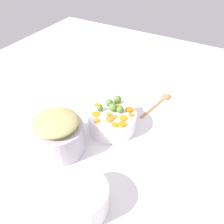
{
  "coord_description": "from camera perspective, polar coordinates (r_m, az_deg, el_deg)",
  "views": [
    {
      "loc": [
        0.48,
        -0.87,
        0.89
      ],
      "look_at": [
        0.01,
        -0.04,
        0.12
      ],
      "focal_mm": 40.97,
      "sensor_mm": 36.0,
      "label": 1
    }
  ],
  "objects": [
    {
      "name": "tabletop",
      "position": [
        1.32,
        0.55,
        -2.8
      ],
      "size": [
        2.4,
        2.4,
        0.02
      ],
      "primitive_type": "cube",
      "color": "silver",
      "rests_on": "ground"
    },
    {
      "name": "serving_bowl_carrots",
      "position": [
        1.26,
        -0.0,
        -1.98
      ],
      "size": [
        0.24,
        0.24,
        0.09
      ],
      "primitive_type": "cylinder",
      "color": "white",
      "rests_on": "tabletop"
    },
    {
      "name": "metal_pot",
      "position": [
        1.17,
        -11.87,
        -5.65
      ],
      "size": [
        0.23,
        0.23,
        0.13
      ],
      "primitive_type": "cylinder",
      "color": "#BBB3BF",
      "rests_on": "tabletop"
    },
    {
      "name": "stuffing_mound",
      "position": [
        1.11,
        -12.48,
        -2.24
      ],
      "size": [
        0.2,
        0.2,
        0.05
      ],
      "primitive_type": "ellipsoid",
      "color": "tan",
      "rests_on": "metal_pot"
    },
    {
      "name": "carrot_slice_0",
      "position": [
        1.25,
        3.89,
        0.54
      ],
      "size": [
        0.05,
        0.05,
        0.01
      ],
      "primitive_type": "cylinder",
      "rotation": [
        0.0,
        0.0,
        0.95
      ],
      "color": "orange",
      "rests_on": "serving_bowl_carrots"
    },
    {
      "name": "carrot_slice_1",
      "position": [
        1.19,
        -3.42,
        -1.91
      ],
      "size": [
        0.04,
        0.04,
        0.01
      ],
      "primitive_type": "cylinder",
      "rotation": [
        0.0,
        0.0,
        3.78
      ],
      "color": "orange",
      "rests_on": "serving_bowl_carrots"
    },
    {
      "name": "carrot_slice_2",
      "position": [
        1.19,
        -0.65,
        -1.7
      ],
      "size": [
        0.05,
        0.05,
        0.01
      ],
      "primitive_type": "cylinder",
      "rotation": [
        0.0,
        0.0,
        4.01
      ],
      "color": "orange",
      "rests_on": "serving_bowl_carrots"
    },
    {
      "name": "carrot_slice_3",
      "position": [
        1.22,
        4.29,
        -0.64
      ],
      "size": [
        0.03,
        0.03,
        0.01
      ],
      "primitive_type": "cylinder",
      "rotation": [
        0.0,
        0.0,
        4.24
      ],
      "color": "orange",
      "rests_on": "serving_bowl_carrots"
    },
    {
      "name": "carrot_slice_4",
      "position": [
        1.2,
        2.53,
        -1.34
      ],
      "size": [
        0.05,
        0.05,
        0.01
      ],
      "primitive_type": "cylinder",
      "rotation": [
        0.0,
        0.0,
        2.72
      ],
      "color": "orange",
      "rests_on": "serving_bowl_carrots"
    },
    {
      "name": "carrot_slice_5",
      "position": [
        1.21,
        0.55,
        -1.1
      ],
      "size": [
        0.03,
        0.03,
        0.01
      ],
      "primitive_type": "cylinder",
      "rotation": [
        0.0,
        0.0,
        5.09
      ],
      "color": "orange",
      "rests_on": "serving_bowl_carrots"
    },
    {
      "name": "carrot_slice_6",
      "position": [
        1.27,
        0.87,
        1.3
      ],
      "size": [
        0.05,
        0.05,
        0.01
      ],
      "primitive_type": "cylinder",
      "rotation": [
        0.0,
        0.0,
        3.58
      ],
      "color": "orange",
      "rests_on": "serving_bowl_carrots"
    },
    {
      "name": "carrot_slice_7",
      "position": [
        1.16,
        0.66,
        -2.86
      ],
      "size": [
        0.04,
        0.04,
        0.01
      ],
      "primitive_type": "cylinder",
      "rotation": [
        0.0,
        0.0,
        3.66
      ],
      "color": "orange",
      "rests_on": "serving_bowl_carrots"
    },
    {
      "name": "carrot_slice_8",
      "position": [
        1.22,
        -0.78,
        -0.57
      ],
      "size": [
        0.03,
        0.03,
        0.01
      ],
      "primitive_type": "cylinder",
      "rotation": [
        0.0,
        0.0,
        6.23
      ],
      "color": "orange",
      "rests_on": "serving_bowl_carrots"
    },
    {
      "name": "carrot_slice_9",
      "position": [
        1.17,
        2.3,
        -2.71
      ],
      "size": [
        0.05,
        0.05,
        0.01
      ],
      "primitive_type": "cylinder",
      "rotation": [
        0.0,
        0.0,
        5.77
      ],
      "color": "orange",
      "rests_on": "serving_bowl_carrots"
    },
    {
      "name": "carrot_slice_10",
      "position": [
        1.23,
        -3.68,
        -0.46
      ],
      "size": [
        0.05,
        0.05,
        0.01
      ],
      "primitive_type": "cylinder",
      "rotation": [
        0.0,
        0.0,
        3.69
      ],
      "color": "orange",
      "rests_on": "serving_bowl_carrots"
    },
    {
      "name": "carrot_slice_11",
      "position": [
        1.28,
        -3.24,
        1.53
      ],
      "size": [
        0.03,
        0.03,
        0.01
      ],
      "primitive_type": "cylinder",
      "rotation": [
        0.0,
        0.0,
        1.54
      ],
      "color": "orange",
      "rests_on": "serving_bowl_carrots"
    },
    {
      "name": "brussels_sprout_0",
      "position": [
        1.24,
        0.03,
        1.11
      ],
      "size": [
        0.04,
        0.04,
        0.04
      ],
      "primitive_type": "sphere",
      "color": "#598238",
      "rests_on": "serving_bowl_carrots"
    },
    {
      "name": "brussels_sprout_1",
      "position": [
        1.23,
        1.82,
        0.58
      ],
      "size": [
        0.04,
        0.04,
        0.04
      ],
      "primitive_type": "sphere",
      "color": "#51812C",
      "rests_on": "serving_bowl_carrots"
    },
    {
      "name": "brussels_sprout_2",
      "position": [
        1.24,
        -2.76,
        0.88
      ],
      "size": [
        0.03,
        0.03,
        0.03
      ],
      "primitive_type": "sphere",
      "color": "#4D7840",
      "rests_on": "serving_bowl_carrots"
    },
    {
      "name": "brussels_sprout_3",
      "position": [
        1.27,
        -0.6,
        2.07
      ],
      "size": [
        0.04,
        0.04,
        0.04
      ],
      "primitive_type": "sphere",
      "color": "#538038",
      "rests_on": "serving_bowl_carrots"
    },
    {
      "name": "brussels_sprout_4",
      "position": [
        1.29,
        1.25,
        2.84
      ],
      "size": [
        0.04,
        0.04,
        0.04
      ],
      "primitive_type": "sphere",
      "color": "#577D31",
      "rests_on": "serving_bowl_carrots"
    },
    {
      "name": "wooden_spoon",
      "position": [
        1.49,
        10.91,
        2.56
      ],
      "size": [
        0.08,
        0.29,
        0.01
      ],
      "color": "#B37D4E",
      "rests_on": "tabletop"
    },
    {
      "name": "casserole_dish",
      "position": [
        0.97,
        -7.04,
        -18.6
      ],
      "size": [
        0.21,
        0.21,
        0.11
      ],
      "primitive_type": "cylinder",
      "color": "white",
      "rests_on": "tabletop"
    }
  ]
}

